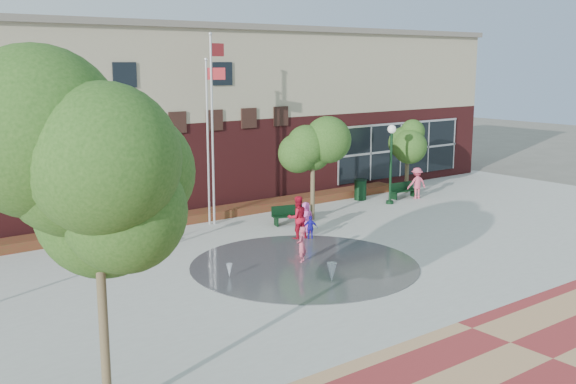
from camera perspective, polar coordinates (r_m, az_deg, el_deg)
ground at (r=22.75m, az=6.19°, el=-7.98°), size 120.00×120.00×0.00m
plaza_concrete at (r=25.65m, az=0.00°, el=-5.70°), size 46.00×18.00×0.01m
paver_band at (r=18.69m, az=21.52°, el=-13.03°), size 46.00×6.00×0.01m
splash_pad at (r=24.90m, az=1.41°, el=-6.23°), size 8.40×8.40×0.01m
library_building at (r=36.31m, az=-13.11°, el=6.40°), size 44.40×10.40×9.20m
flower_bed at (r=31.82m, az=-8.35°, el=-2.52°), size 26.00×1.20×0.40m
flagpole_left at (r=30.46m, az=-6.38°, el=6.10°), size 0.96×0.41×8.64m
flagpole_right at (r=30.44m, az=-6.74°, el=4.96°), size 0.89×0.37×7.53m
lamp_right at (r=35.37m, az=8.72°, el=3.09°), size 0.44×0.44×4.17m
bench_left at (r=27.40m, az=-12.01°, el=-4.29°), size 1.67×1.05×0.82m
bench_mid at (r=30.86m, az=0.27°, el=-2.27°), size 1.85×0.94×0.89m
bench_right at (r=37.38m, az=9.76°, el=-0.10°), size 1.76×0.58×0.87m
trash_can at (r=36.49m, az=6.15°, el=0.20°), size 0.69×0.69×1.14m
tree_big_left at (r=13.71m, az=-16.00°, el=1.29°), size 4.52×4.52×7.22m
tree_mid at (r=31.28m, az=2.12°, el=3.96°), size 2.89×2.89×4.87m
tree_small_right at (r=38.56m, az=10.12°, el=4.49°), size 2.50×2.50×4.28m
water_jet_a at (r=23.03m, az=3.72°, el=-7.70°), size 0.35×0.35×0.67m
water_jet_b at (r=23.56m, az=-4.98°, el=-7.28°), size 0.22×0.22×0.49m
child_splash at (r=25.06m, az=1.16°, el=-4.48°), size 0.60×0.57×1.37m
adult_red at (r=28.31m, az=0.80°, el=-2.18°), size 1.02×0.86×1.84m
adult_pink at (r=29.26m, az=1.52°, el=-2.20°), size 0.79×0.66×1.39m
child_blue at (r=28.31m, az=1.92°, el=-3.05°), size 0.62×0.56×1.01m
person_bench at (r=37.29m, az=10.85°, el=0.73°), size 1.24×0.92×1.71m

